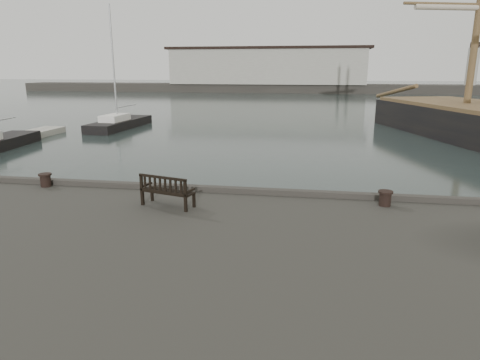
% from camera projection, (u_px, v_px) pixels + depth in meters
% --- Properties ---
extents(ground, '(400.00, 400.00, 0.00)m').
position_uv_depth(ground, '(216.00, 233.00, 15.11)').
color(ground, black).
rests_on(ground, ground).
extents(breakwater, '(140.00, 9.50, 12.20)m').
position_uv_depth(breakwater, '(281.00, 74.00, 102.53)').
color(breakwater, '#383530').
rests_on(breakwater, ground).
extents(bench, '(1.75, 1.00, 0.96)m').
position_uv_depth(bench, '(167.00, 197.00, 12.94)').
color(bench, black).
rests_on(bench, quay).
extents(bollard_left, '(0.45, 0.45, 0.47)m').
position_uv_depth(bollard_left, '(46.00, 180.00, 15.15)').
color(bollard_left, black).
rests_on(bollard_left, quay).
extents(bollard_right, '(0.53, 0.53, 0.47)m').
position_uv_depth(bollard_right, '(385.00, 198.00, 13.02)').
color(bollard_right, black).
rests_on(bollard_right, quay).
extents(yacht_d, '(2.93, 9.54, 11.88)m').
position_uv_depth(yacht_d, '(120.00, 126.00, 41.57)').
color(yacht_d, black).
rests_on(yacht_d, ground).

